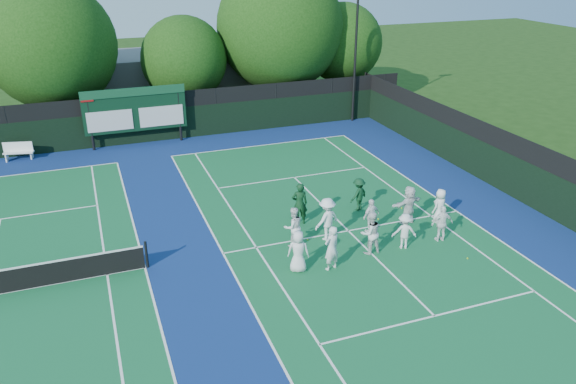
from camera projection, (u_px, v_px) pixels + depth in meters
name	position (u px, v px, depth m)	size (l,w,h in m)	color
ground	(359.00, 242.00, 23.03)	(120.00, 120.00, 0.00)	#1C3B10
court_apron	(210.00, 256.00, 21.96)	(34.00, 32.00, 0.01)	navy
near_court	(348.00, 231.00, 23.88)	(11.05, 23.85, 0.01)	#135F32
back_fence	(152.00, 120.00, 34.27)	(34.00, 0.08, 3.00)	black
divider_fence_right	(523.00, 174.00, 26.22)	(0.08, 32.00, 3.00)	black
scoreboard	(135.00, 110.00, 33.26)	(6.00, 0.21, 3.55)	black
clubhouse	(190.00, 78.00, 42.15)	(18.00, 6.00, 4.00)	slate
light_pole_right	(357.00, 27.00, 36.34)	(1.20, 0.30, 10.12)	black
bench	(18.00, 150.00, 31.62)	(1.67, 0.80, 1.02)	white
tree_b	(54.00, 49.00, 34.11)	(7.81, 7.81, 9.49)	#311F0D
tree_c	(186.00, 61.00, 37.18)	(5.64, 5.64, 7.08)	#311F0D
tree_d	(282.00, 30.00, 38.67)	(8.67, 8.67, 10.33)	#311F0D
tree_e	(344.00, 45.00, 40.71)	(5.70, 5.70, 7.53)	#311F0D
tennis_ball_1	(402.00, 208.00, 25.88)	(0.07, 0.07, 0.07)	#A8C917
tennis_ball_2	(468.00, 258.00, 21.73)	(0.07, 0.07, 0.07)	#A8C917
tennis_ball_3	(308.00, 240.00, 23.11)	(0.07, 0.07, 0.07)	#A8C917
tennis_ball_5	(378.00, 219.00, 24.85)	(0.07, 0.07, 0.07)	#A8C917
player_front_0	(298.00, 251.00, 20.65)	(0.81, 0.52, 1.65)	white
player_front_1	(332.00, 248.00, 20.73)	(0.65, 0.43, 1.79)	silver
player_front_2	(370.00, 233.00, 21.85)	(0.86, 0.67, 1.77)	silver
player_front_3	(405.00, 231.00, 22.26)	(0.97, 0.56, 1.50)	silver
player_front_4	(442.00, 224.00, 22.80)	(0.92, 0.38, 1.57)	white
player_back_0	(293.00, 227.00, 22.40)	(0.82, 0.64, 1.68)	white
player_back_1	(327.00, 219.00, 22.87)	(1.18, 0.68, 1.83)	white
player_back_2	(371.00, 216.00, 23.51)	(0.89, 0.37, 1.52)	white
player_back_3	(409.00, 205.00, 24.22)	(1.62, 0.52, 1.75)	silver
player_back_4	(440.00, 206.00, 24.36)	(0.76, 0.49, 1.55)	white
coach_left	(300.00, 204.00, 24.14)	(0.70, 0.46, 1.91)	#0D3218
coach_right	(359.00, 194.00, 25.48)	(1.00, 0.58, 1.55)	#0F371C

